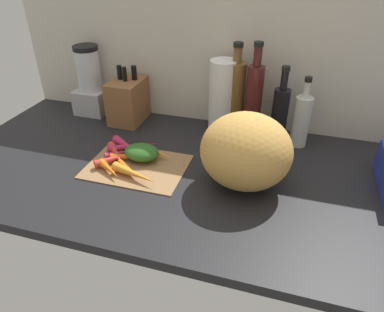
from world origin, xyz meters
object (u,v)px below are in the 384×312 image
at_px(carrot_2, 117,156).
at_px(winter_squash, 246,151).
at_px(carrot_0, 120,157).
at_px(bottle_0, 235,97).
at_px(bottle_1, 253,100).
at_px(bottle_2, 280,113).
at_px(carrot_5, 158,153).
at_px(knife_block, 128,100).
at_px(carrot_6, 131,156).
at_px(carrot_9, 109,169).
at_px(paper_towel_roll, 222,97).
at_px(carrot_1, 133,146).
at_px(bottle_3, 301,120).
at_px(cutting_board, 137,166).
at_px(carrot_4, 120,153).
at_px(carrot_7, 135,174).
at_px(carrot_8, 130,170).
at_px(carrot_3, 128,147).
at_px(blender_appliance, 91,85).

distance_m(carrot_2, winter_squash, 0.44).
bearing_deg(carrot_0, bottle_0, 45.93).
bearing_deg(bottle_1, bottle_2, 2.39).
xyz_separation_m(carrot_2, carrot_5, (0.12, 0.06, -0.00)).
bearing_deg(bottle_2, knife_block, -179.63).
distance_m(carrot_6, carrot_9, 0.10).
bearing_deg(carrot_6, paper_towel_roll, 52.38).
bearing_deg(paper_towel_roll, carrot_1, -136.46).
bearing_deg(bottle_3, carrot_9, -146.32).
height_order(cutting_board, carrot_0, carrot_0).
relative_size(carrot_2, carrot_9, 1.52).
bearing_deg(carrot_4, carrot_7, -45.35).
bearing_deg(bottle_1, carrot_5, -138.57).
xyz_separation_m(carrot_6, carrot_8, (0.03, -0.07, -0.00)).
bearing_deg(cutting_board, carrot_7, -70.06).
xyz_separation_m(carrot_2, bottle_3, (0.58, 0.30, 0.08)).
xyz_separation_m(carrot_7, bottle_2, (0.40, 0.39, 0.09)).
relative_size(carrot_8, knife_block, 0.54).
bearing_deg(carrot_0, carrot_3, 87.90).
relative_size(carrot_5, carrot_7, 0.64).
bearing_deg(blender_appliance, bottle_1, -2.91).
xyz_separation_m(blender_appliance, bottle_1, (0.69, -0.03, 0.03)).
bearing_deg(carrot_9, carrot_8, 17.59).
distance_m(carrot_0, bottle_3, 0.65).
relative_size(carrot_2, bottle_3, 0.66).
bearing_deg(bottle_0, carrot_6, -132.19).
relative_size(blender_appliance, bottle_1, 0.80).
relative_size(carrot_0, carrot_6, 1.24).
xyz_separation_m(carrot_6, bottle_0, (0.29, 0.32, 0.13)).
xyz_separation_m(carrot_6, bottle_3, (0.53, 0.28, 0.08)).
distance_m(carrot_4, winter_squash, 0.44).
bearing_deg(carrot_1, carrot_9, -93.76).
distance_m(carrot_2, carrot_3, 0.06).
height_order(carrot_1, carrot_5, carrot_1).
distance_m(carrot_0, carrot_9, 0.08).
distance_m(carrot_8, paper_towel_roll, 0.45).
relative_size(carrot_0, carrot_5, 1.61).
relative_size(carrot_1, bottle_1, 0.50).
distance_m(carrot_5, carrot_9, 0.18).
relative_size(carrot_2, blender_appliance, 0.59).
bearing_deg(winter_squash, carrot_7, -165.96).
xyz_separation_m(cutting_board, carrot_3, (-0.06, 0.07, 0.02)).
bearing_deg(carrot_9, winter_squash, 10.57).
height_order(cutting_board, carrot_5, carrot_5).
bearing_deg(carrot_6, carrot_2, -163.42).
xyz_separation_m(carrot_3, carrot_5, (0.11, -0.00, -0.00)).
xyz_separation_m(carrot_4, blender_appliance, (-0.28, 0.32, 0.10)).
bearing_deg(bottle_2, bottle_1, -177.61).
relative_size(carrot_1, winter_squash, 0.66).
bearing_deg(bottle_0, knife_block, -176.89).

